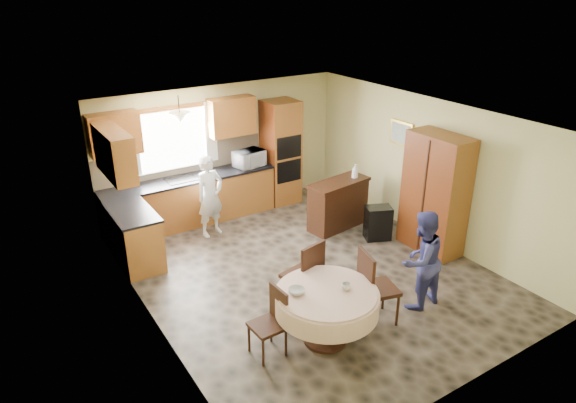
% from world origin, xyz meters
% --- Properties ---
extents(floor, '(5.00, 6.00, 0.01)m').
position_xyz_m(floor, '(0.00, 0.00, 0.00)').
color(floor, brown).
rests_on(floor, ground).
extents(ceiling, '(5.00, 6.00, 0.01)m').
position_xyz_m(ceiling, '(0.00, 0.00, 2.50)').
color(ceiling, white).
rests_on(ceiling, wall_back).
extents(wall_back, '(5.00, 0.02, 2.50)m').
position_xyz_m(wall_back, '(0.00, 3.00, 1.25)').
color(wall_back, '#CFCA84').
rests_on(wall_back, floor).
extents(wall_front, '(5.00, 0.02, 2.50)m').
position_xyz_m(wall_front, '(0.00, -3.00, 1.25)').
color(wall_front, '#CFCA84').
rests_on(wall_front, floor).
extents(wall_left, '(0.02, 6.00, 2.50)m').
position_xyz_m(wall_left, '(-2.50, 0.00, 1.25)').
color(wall_left, '#CFCA84').
rests_on(wall_left, floor).
extents(wall_right, '(0.02, 6.00, 2.50)m').
position_xyz_m(wall_right, '(2.50, 0.00, 1.25)').
color(wall_right, '#CFCA84').
rests_on(wall_right, floor).
extents(window, '(1.40, 0.03, 1.10)m').
position_xyz_m(window, '(-1.00, 2.98, 1.60)').
color(window, white).
rests_on(window, wall_back).
extents(curtain_left, '(0.22, 0.02, 1.15)m').
position_xyz_m(curtain_left, '(-1.75, 2.93, 1.65)').
color(curtain_left, white).
rests_on(curtain_left, wall_back).
extents(curtain_right, '(0.22, 0.02, 1.15)m').
position_xyz_m(curtain_right, '(-0.25, 2.93, 1.65)').
color(curtain_right, white).
rests_on(curtain_right, wall_back).
extents(base_cab_back, '(3.30, 0.60, 0.88)m').
position_xyz_m(base_cab_back, '(-0.85, 2.70, 0.44)').
color(base_cab_back, '#B3772F').
rests_on(base_cab_back, floor).
extents(counter_back, '(3.30, 0.64, 0.04)m').
position_xyz_m(counter_back, '(-0.85, 2.70, 0.90)').
color(counter_back, black).
rests_on(counter_back, base_cab_back).
extents(base_cab_left, '(0.60, 1.20, 0.88)m').
position_xyz_m(base_cab_left, '(-2.20, 1.80, 0.44)').
color(base_cab_left, '#B3772F').
rests_on(base_cab_left, floor).
extents(counter_left, '(0.64, 1.20, 0.04)m').
position_xyz_m(counter_left, '(-2.20, 1.80, 0.90)').
color(counter_left, black).
rests_on(counter_left, base_cab_left).
extents(backsplash, '(3.30, 0.02, 0.55)m').
position_xyz_m(backsplash, '(-0.85, 2.99, 1.18)').
color(backsplash, tan).
rests_on(backsplash, wall_back).
extents(wall_cab_left, '(0.85, 0.33, 0.72)m').
position_xyz_m(wall_cab_left, '(-2.05, 2.83, 1.91)').
color(wall_cab_left, '#AB6B2A').
rests_on(wall_cab_left, wall_back).
extents(wall_cab_right, '(0.90, 0.33, 0.72)m').
position_xyz_m(wall_cab_right, '(0.15, 2.83, 1.91)').
color(wall_cab_right, '#AB6B2A').
rests_on(wall_cab_right, wall_back).
extents(wall_cab_side, '(0.33, 1.20, 0.72)m').
position_xyz_m(wall_cab_side, '(-2.33, 1.80, 1.91)').
color(wall_cab_side, '#AB6B2A').
rests_on(wall_cab_side, wall_left).
extents(oven_tower, '(0.66, 0.62, 2.12)m').
position_xyz_m(oven_tower, '(1.15, 2.69, 1.06)').
color(oven_tower, '#B3772F').
rests_on(oven_tower, floor).
extents(oven_upper, '(0.56, 0.01, 0.45)m').
position_xyz_m(oven_upper, '(1.15, 2.38, 1.25)').
color(oven_upper, black).
rests_on(oven_upper, oven_tower).
extents(oven_lower, '(0.56, 0.01, 0.45)m').
position_xyz_m(oven_lower, '(1.15, 2.38, 0.75)').
color(oven_lower, black).
rests_on(oven_lower, oven_tower).
extents(pendant, '(0.36, 0.36, 0.18)m').
position_xyz_m(pendant, '(-1.00, 2.50, 2.12)').
color(pendant, beige).
rests_on(pendant, ceiling).
extents(sideboard, '(1.26, 0.66, 0.86)m').
position_xyz_m(sideboard, '(1.39, 1.06, 0.43)').
color(sideboard, '#3D1C10').
rests_on(sideboard, floor).
extents(space_heater, '(0.53, 0.47, 0.61)m').
position_xyz_m(space_heater, '(1.70, 0.30, 0.31)').
color(space_heater, black).
rests_on(space_heater, floor).
extents(cupboard, '(0.53, 1.07, 2.04)m').
position_xyz_m(cupboard, '(2.22, -0.45, 1.02)').
color(cupboard, '#B3772F').
rests_on(cupboard, floor).
extents(dining_table, '(1.32, 1.32, 0.75)m').
position_xyz_m(dining_table, '(-0.77, -1.48, 0.58)').
color(dining_table, '#3D1C10').
rests_on(dining_table, floor).
extents(chair_left, '(0.40, 0.40, 0.89)m').
position_xyz_m(chair_left, '(-1.46, -1.30, 0.49)').
color(chair_left, '#3D1C10').
rests_on(chair_left, floor).
extents(chair_back, '(0.55, 0.55, 1.07)m').
position_xyz_m(chair_back, '(-0.59, -0.77, 0.59)').
color(chair_back, '#3D1C10').
rests_on(chair_back, floor).
extents(chair_right, '(0.56, 0.56, 1.07)m').
position_xyz_m(chair_right, '(-0.00, -1.49, 0.59)').
color(chair_right, '#3D1C10').
rests_on(chair_right, floor).
extents(framed_picture, '(0.06, 0.53, 0.44)m').
position_xyz_m(framed_picture, '(2.47, 0.68, 1.74)').
color(framed_picture, gold).
rests_on(framed_picture, wall_right).
extents(microwave, '(0.63, 0.49, 0.32)m').
position_xyz_m(microwave, '(0.40, 2.65, 1.08)').
color(microwave, silver).
rests_on(microwave, counter_back).
extents(person_sink, '(0.62, 0.48, 1.50)m').
position_xyz_m(person_sink, '(-0.72, 2.07, 0.75)').
color(person_sink, silver).
rests_on(person_sink, floor).
extents(person_dining, '(0.75, 0.60, 1.46)m').
position_xyz_m(person_dining, '(0.80, -1.55, 0.73)').
color(person_dining, navy).
rests_on(person_dining, floor).
extents(bowl_sideboard, '(0.27, 0.27, 0.05)m').
position_xyz_m(bowl_sideboard, '(1.14, 1.06, 0.89)').
color(bowl_sideboard, '#B2B2B2').
rests_on(bowl_sideboard, sideboard).
extents(bottle_sideboard, '(0.15, 0.15, 0.32)m').
position_xyz_m(bottle_sideboard, '(1.75, 1.06, 1.02)').
color(bottle_sideboard, silver).
rests_on(bottle_sideboard, sideboard).
extents(cup_table, '(0.14, 0.14, 0.09)m').
position_xyz_m(cup_table, '(-0.55, -1.59, 0.79)').
color(cup_table, '#B2B2B2').
rests_on(cup_table, dining_table).
extents(bowl_table, '(0.25, 0.25, 0.06)m').
position_xyz_m(bowl_table, '(-1.11, -1.32, 0.78)').
color(bowl_table, '#B2B2B2').
rests_on(bowl_table, dining_table).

